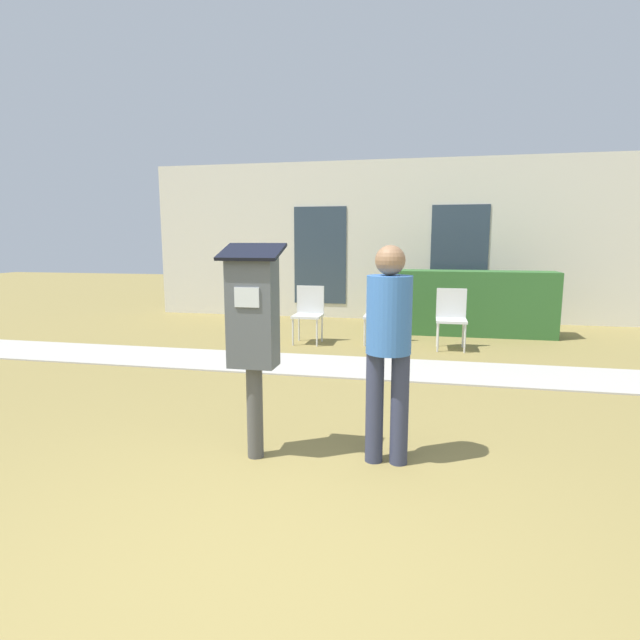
# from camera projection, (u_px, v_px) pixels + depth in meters

# --- Properties ---
(ground_plane) EXTENTS (40.00, 40.00, 0.00)m
(ground_plane) POSITION_uv_depth(u_px,v_px,m) (257.00, 576.00, 2.42)
(ground_plane) COLOR olive
(sidewalk) EXTENTS (12.00, 1.10, 0.02)m
(sidewalk) POSITION_uv_depth(u_px,v_px,m) (362.00, 367.00, 6.36)
(sidewalk) COLOR #B7B2A8
(sidewalk) RESTS_ON ground
(building_facade) EXTENTS (10.00, 0.26, 3.20)m
(building_facade) POSITION_uv_depth(u_px,v_px,m) (388.00, 241.00, 10.17)
(building_facade) COLOR silver
(building_facade) RESTS_ON ground
(parking_meter) EXTENTS (0.44, 0.31, 1.59)m
(parking_meter) POSITION_uv_depth(u_px,v_px,m) (253.00, 323.00, 3.60)
(parking_meter) COLOR #4C4C4C
(parking_meter) RESTS_ON ground
(person_standing) EXTENTS (0.32, 0.32, 1.58)m
(person_standing) POSITION_uv_depth(u_px,v_px,m) (388.00, 338.00, 3.52)
(person_standing) COLOR #333851
(person_standing) RESTS_ON ground
(outdoor_chair_left) EXTENTS (0.44, 0.44, 0.90)m
(outdoor_chair_left) POSITION_uv_depth(u_px,v_px,m) (309.00, 310.00, 7.89)
(outdoor_chair_left) COLOR silver
(outdoor_chair_left) RESTS_ON ground
(outdoor_chair_middle) EXTENTS (0.44, 0.44, 0.90)m
(outdoor_chair_middle) POSITION_uv_depth(u_px,v_px,m) (379.00, 310.00, 7.84)
(outdoor_chair_middle) COLOR silver
(outdoor_chair_middle) RESTS_ON ground
(outdoor_chair_right) EXTENTS (0.44, 0.44, 0.90)m
(outdoor_chair_right) POSITION_uv_depth(u_px,v_px,m) (451.00, 314.00, 7.45)
(outdoor_chair_right) COLOR silver
(outdoor_chair_right) RESTS_ON ground
(hedge_row) EXTENTS (2.84, 0.60, 1.10)m
(hedge_row) POSITION_uv_depth(u_px,v_px,m) (468.00, 303.00, 8.56)
(hedge_row) COLOR #33662D
(hedge_row) RESTS_ON ground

